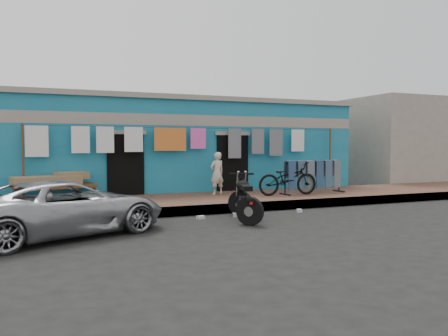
{
  "coord_description": "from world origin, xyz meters",
  "views": [
    {
      "loc": [
        -4.36,
        -8.81,
        1.76
      ],
      "look_at": [
        0.0,
        2.0,
        1.15
      ],
      "focal_mm": 35.0,
      "sensor_mm": 36.0,
      "label": 1
    }
  ],
  "objects_px": {
    "seated_person": "(217,173)",
    "jeans_rack": "(313,176)",
    "motorcycle": "(245,197)",
    "car": "(66,207)",
    "charpoy": "(55,187)",
    "bicycle": "(288,175)"
  },
  "relations": [
    {
      "from": "seated_person",
      "to": "jeans_rack",
      "type": "xyz_separation_m",
      "value": [
        2.9,
        -0.84,
        -0.12
      ]
    },
    {
      "from": "motorcycle",
      "to": "jeans_rack",
      "type": "height_order",
      "value": "jeans_rack"
    },
    {
      "from": "car",
      "to": "motorcycle",
      "type": "distance_m",
      "value": 3.96
    },
    {
      "from": "seated_person",
      "to": "jeans_rack",
      "type": "relative_size",
      "value": 0.58
    },
    {
      "from": "charpoy",
      "to": "jeans_rack",
      "type": "bearing_deg",
      "value": -8.57
    },
    {
      "from": "seated_person",
      "to": "jeans_rack",
      "type": "height_order",
      "value": "seated_person"
    },
    {
      "from": "car",
      "to": "charpoy",
      "type": "height_order",
      "value": "car"
    },
    {
      "from": "bicycle",
      "to": "jeans_rack",
      "type": "bearing_deg",
      "value": -78.38
    },
    {
      "from": "bicycle",
      "to": "charpoy",
      "type": "relative_size",
      "value": 0.81
    },
    {
      "from": "charpoy",
      "to": "jeans_rack",
      "type": "height_order",
      "value": "jeans_rack"
    },
    {
      "from": "motorcycle",
      "to": "jeans_rack",
      "type": "bearing_deg",
      "value": 49.72
    },
    {
      "from": "seated_person",
      "to": "motorcycle",
      "type": "distance_m",
      "value": 3.3
    },
    {
      "from": "jeans_rack",
      "to": "bicycle",
      "type": "bearing_deg",
      "value": -170.61
    },
    {
      "from": "bicycle",
      "to": "motorcycle",
      "type": "xyz_separation_m",
      "value": [
        -2.45,
        -2.23,
        -0.32
      ]
    },
    {
      "from": "motorcycle",
      "to": "jeans_rack",
      "type": "distance_m",
      "value": 4.21
    },
    {
      "from": "bicycle",
      "to": "jeans_rack",
      "type": "height_order",
      "value": "bicycle"
    },
    {
      "from": "bicycle",
      "to": "motorcycle",
      "type": "height_order",
      "value": "bicycle"
    },
    {
      "from": "motorcycle",
      "to": "charpoy",
      "type": "bearing_deg",
      "value": 154.24
    },
    {
      "from": "jeans_rack",
      "to": "car",
      "type": "bearing_deg",
      "value": -160.35
    },
    {
      "from": "motorcycle",
      "to": "bicycle",
      "type": "bearing_deg",
      "value": 57.27
    },
    {
      "from": "car",
      "to": "jeans_rack",
      "type": "distance_m",
      "value": 7.86
    },
    {
      "from": "seated_person",
      "to": "bicycle",
      "type": "xyz_separation_m",
      "value": [
        1.9,
        -1.01,
        -0.04
      ]
    }
  ]
}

